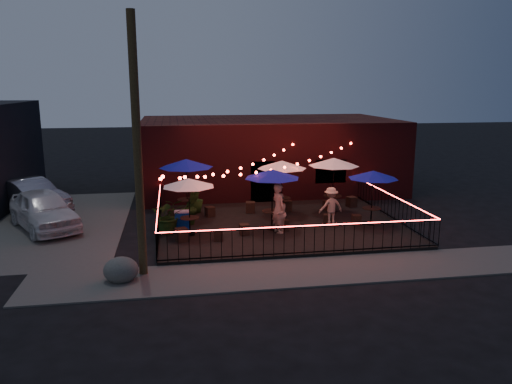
{
  "coord_description": "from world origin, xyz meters",
  "views": [
    {
      "loc": [
        -4.35,
        -17.87,
        5.9
      ],
      "look_at": [
        -0.97,
        2.29,
        1.48
      ],
      "focal_mm": 35.0,
      "sensor_mm": 36.0,
      "label": 1
    }
  ],
  "objects_px": {
    "cafe_table_1": "(186,164)",
    "cafe_table_3": "(282,165)",
    "utility_pole": "(137,149)",
    "cafe_table_2": "(272,175)",
    "cafe_table_5": "(334,163)",
    "boulder": "(121,270)",
    "cafe_table_0": "(189,183)",
    "cafe_table_4": "(373,175)",
    "cooler": "(182,221)"
  },
  "relations": [
    {
      "from": "utility_pole",
      "to": "cafe_table_5",
      "type": "relative_size",
      "value": 2.7
    },
    {
      "from": "cafe_table_1",
      "to": "cafe_table_3",
      "type": "distance_m",
      "value": 4.23
    },
    {
      "from": "cafe_table_2",
      "to": "cafe_table_4",
      "type": "height_order",
      "value": "cafe_table_2"
    },
    {
      "from": "utility_pole",
      "to": "boulder",
      "type": "distance_m",
      "value": 3.71
    },
    {
      "from": "cafe_table_0",
      "to": "cafe_table_5",
      "type": "distance_m",
      "value": 7.04
    },
    {
      "from": "utility_pole",
      "to": "cafe_table_0",
      "type": "relative_size",
      "value": 2.96
    },
    {
      "from": "cafe_table_1",
      "to": "cooler",
      "type": "height_order",
      "value": "cafe_table_1"
    },
    {
      "from": "boulder",
      "to": "cafe_table_1",
      "type": "bearing_deg",
      "value": 71.85
    },
    {
      "from": "cafe_table_5",
      "to": "cafe_table_3",
      "type": "bearing_deg",
      "value": 177.95
    },
    {
      "from": "cafe_table_1",
      "to": "cafe_table_2",
      "type": "distance_m",
      "value": 4.14
    },
    {
      "from": "cafe_table_4",
      "to": "boulder",
      "type": "xyz_separation_m",
      "value": [
        -9.79,
        -4.33,
        -1.86
      ]
    },
    {
      "from": "cafe_table_5",
      "to": "cooler",
      "type": "height_order",
      "value": "cafe_table_5"
    },
    {
      "from": "cafe_table_3",
      "to": "cafe_table_2",
      "type": "bearing_deg",
      "value": -111.46
    },
    {
      "from": "cafe_table_4",
      "to": "cooler",
      "type": "distance_m",
      "value": 8.02
    },
    {
      "from": "cafe_table_1",
      "to": "cafe_table_4",
      "type": "bearing_deg",
      "value": -18.26
    },
    {
      "from": "cafe_table_0",
      "to": "cafe_table_1",
      "type": "bearing_deg",
      "value": 90.0
    },
    {
      "from": "cafe_table_3",
      "to": "cafe_table_5",
      "type": "relative_size",
      "value": 0.82
    },
    {
      "from": "cafe_table_4",
      "to": "boulder",
      "type": "height_order",
      "value": "cafe_table_4"
    },
    {
      "from": "utility_pole",
      "to": "cafe_table_1",
      "type": "bearing_deg",
      "value": 75.81
    },
    {
      "from": "utility_pole",
      "to": "cafe_table_1",
      "type": "xyz_separation_m",
      "value": [
        1.6,
        6.33,
        -1.48
      ]
    },
    {
      "from": "cafe_table_3",
      "to": "utility_pole",
      "type": "bearing_deg",
      "value": -133.4
    },
    {
      "from": "cafe_table_3",
      "to": "cooler",
      "type": "bearing_deg",
      "value": -156.86
    },
    {
      "from": "cafe_table_5",
      "to": "cafe_table_2",
      "type": "bearing_deg",
      "value": -145.79
    },
    {
      "from": "utility_pole",
      "to": "cafe_table_2",
      "type": "relative_size",
      "value": 3.25
    },
    {
      "from": "cafe_table_0",
      "to": "cafe_table_4",
      "type": "xyz_separation_m",
      "value": [
        7.55,
        0.23,
        0.04
      ]
    },
    {
      "from": "cooler",
      "to": "boulder",
      "type": "relative_size",
      "value": 0.83
    },
    {
      "from": "cafe_table_1",
      "to": "cafe_table_2",
      "type": "height_order",
      "value": "cafe_table_1"
    },
    {
      "from": "cafe_table_0",
      "to": "cooler",
      "type": "bearing_deg",
      "value": 114.03
    },
    {
      "from": "utility_pole",
      "to": "cafe_table_5",
      "type": "height_order",
      "value": "utility_pole"
    },
    {
      "from": "cafe_table_0",
      "to": "cafe_table_3",
      "type": "bearing_deg",
      "value": 31.15
    },
    {
      "from": "utility_pole",
      "to": "cafe_table_3",
      "type": "height_order",
      "value": "utility_pole"
    },
    {
      "from": "cafe_table_2",
      "to": "cooler",
      "type": "bearing_deg",
      "value": 173.81
    },
    {
      "from": "cafe_table_3",
      "to": "cafe_table_5",
      "type": "bearing_deg",
      "value": -2.05
    },
    {
      "from": "cafe_table_3",
      "to": "cooler",
      "type": "height_order",
      "value": "cafe_table_3"
    },
    {
      "from": "cafe_table_5",
      "to": "cooler",
      "type": "relative_size",
      "value": 3.68
    },
    {
      "from": "cafe_table_0",
      "to": "cafe_table_4",
      "type": "height_order",
      "value": "cafe_table_4"
    },
    {
      "from": "cooler",
      "to": "boulder",
      "type": "xyz_separation_m",
      "value": [
        -1.96,
        -4.72,
        -0.18
      ]
    },
    {
      "from": "cafe_table_3",
      "to": "cooler",
      "type": "xyz_separation_m",
      "value": [
        -4.5,
        -1.92,
        -1.82
      ]
    },
    {
      "from": "cafe_table_3",
      "to": "cafe_table_5",
      "type": "xyz_separation_m",
      "value": [
        2.37,
        -0.08,
        0.07
      ]
    },
    {
      "from": "cafe_table_1",
      "to": "boulder",
      "type": "xyz_separation_m",
      "value": [
        -2.24,
        -6.82,
        -2.14
      ]
    },
    {
      "from": "cafe_table_3",
      "to": "cooler",
      "type": "distance_m",
      "value": 5.22
    },
    {
      "from": "utility_pole",
      "to": "boulder",
      "type": "relative_size",
      "value": 8.22
    },
    {
      "from": "cafe_table_5",
      "to": "boulder",
      "type": "relative_size",
      "value": 3.04
    },
    {
      "from": "cafe_table_4",
      "to": "boulder",
      "type": "distance_m",
      "value": 10.86
    },
    {
      "from": "cafe_table_2",
      "to": "cafe_table_3",
      "type": "height_order",
      "value": "cafe_table_2"
    },
    {
      "from": "utility_pole",
      "to": "cafe_table_4",
      "type": "distance_m",
      "value": 10.08
    },
    {
      "from": "cafe_table_4",
      "to": "cafe_table_5",
      "type": "relative_size",
      "value": 0.82
    },
    {
      "from": "cafe_table_0",
      "to": "cafe_table_2",
      "type": "bearing_deg",
      "value": 4.12
    },
    {
      "from": "utility_pole",
      "to": "cafe_table_2",
      "type": "height_order",
      "value": "utility_pole"
    },
    {
      "from": "cafe_table_1",
      "to": "boulder",
      "type": "relative_size",
      "value": 2.66
    }
  ]
}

